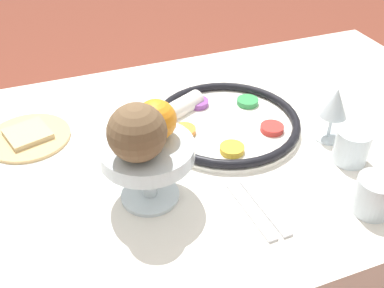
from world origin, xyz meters
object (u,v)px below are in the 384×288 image
Objects in this scene: wine_glass at (335,105)px; fruit_stand at (147,157)px; cup_near at (352,146)px; orange_fruit at (156,120)px; bread_plate at (28,136)px; cup_far at (374,195)px; napkin_roll at (177,110)px; coconut at (137,133)px; seder_plate at (227,122)px.

wine_glass is 0.73× the size of fruit_stand.
wine_glass is 0.10m from cup_near.
wine_glass reaches higher than fruit_stand.
bread_plate is (0.23, -0.27, -0.16)m from orange_fruit.
cup_near is at bearing 85.35° from wine_glass.
cup_near is 0.15m from cup_far.
fruit_stand reaches higher than bread_plate.
fruit_stand reaches higher than napkin_roll.
fruit_stand is 0.09m from coconut.
napkin_roll is 2.11× the size of cup_far.
wine_glass is 0.70m from bread_plate.
seder_plate is 0.13m from napkin_roll.
cup_near is at bearing -111.35° from cup_far.
napkin_roll is 2.11× the size of cup_near.
seder_plate is at bearing 164.88° from bread_plate.
seder_plate is 1.83× the size of bread_plate.
seder_plate is 0.30m from fruit_stand.
cup_far is at bearing 158.99° from coconut.
orange_fruit is 0.74× the size of coconut.
seder_plate is 0.37m from coconut.
coconut is (0.26, 0.20, 0.17)m from seder_plate.
seder_plate is 3.39× the size of coconut.
cup_far is at bearing 74.76° from wine_glass.
coconut is at bearing 9.00° from wine_glass.
wine_glass reaches higher than bread_plate.
wine_glass is at bearing -174.29° from fruit_stand.
fruit_stand is 0.07m from orange_fruit.
orange_fruit reaches higher than bread_plate.
orange_fruit is at bearing -135.98° from coconut.
cup_far is at bearing 68.65° from cup_near.
napkin_roll is (-0.35, 0.04, 0.02)m from bread_plate.
orange_fruit is (0.22, 0.15, 0.15)m from seder_plate.
coconut reaches higher than napkin_roll.
bread_plate is 0.73m from cup_near.
coconut reaches higher than cup_near.
coconut is at bearing -21.01° from cup_far.
cup_near is at bearing 178.27° from coconut.
orange_fruit is at bearing -29.17° from cup_far.
napkin_roll is at bearing -44.71° from cup_near.
coconut is 1.37× the size of cup_near.
coconut is 0.41m from bread_plate.
wine_glass is 1.73× the size of cup_far.
orange_fruit is (-0.02, -0.02, 0.07)m from fruit_stand.
fruit_stand is (0.24, 0.17, 0.08)m from seder_plate.
cup_near reaches higher than napkin_roll.
coconut is at bearing 53.74° from fruit_stand.
seder_plate is at bearing -144.93° from orange_fruit.
seder_plate is at bearing 139.78° from napkin_roll.
fruit_stand is at bearing -25.76° from cup_far.
napkin_roll is (-0.14, -0.25, -0.08)m from fruit_stand.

